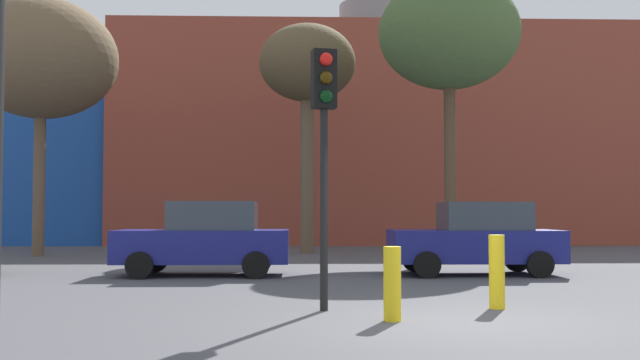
{
  "coord_description": "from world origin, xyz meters",
  "views": [
    {
      "loc": [
        -2.14,
        -9.8,
        1.48
      ],
      "look_at": [
        -1.51,
        10.19,
        2.36
      ],
      "focal_mm": 41.09,
      "sensor_mm": 36.0,
      "label": 1
    }
  ],
  "objects_px": {
    "parked_car_2": "(477,239)",
    "bare_tree_2": "(307,67)",
    "bare_tree_0": "(41,59)",
    "bollard_yellow_0": "(392,284)",
    "bare_tree_1": "(449,34)",
    "parked_car_1": "(206,239)",
    "traffic_light_island": "(324,118)",
    "bollard_yellow_1": "(497,272)"
  },
  "relations": [
    {
      "from": "parked_car_2",
      "to": "bare_tree_2",
      "type": "bearing_deg",
      "value": -67.27
    },
    {
      "from": "bare_tree_0",
      "to": "bollard_yellow_0",
      "type": "xyz_separation_m",
      "value": [
        10.03,
        -15.05,
        -6.19
      ]
    },
    {
      "from": "parked_car_2",
      "to": "bare_tree_1",
      "type": "bearing_deg",
      "value": -95.99
    },
    {
      "from": "parked_car_1",
      "to": "traffic_light_island",
      "type": "xyz_separation_m",
      "value": [
        2.55,
        -6.22,
        2.04
      ]
    },
    {
      "from": "bare_tree_1",
      "to": "bollard_yellow_1",
      "type": "distance_m",
      "value": 13.8
    },
    {
      "from": "bare_tree_0",
      "to": "bollard_yellow_1",
      "type": "height_order",
      "value": "bare_tree_0"
    },
    {
      "from": "bare_tree_0",
      "to": "bare_tree_1",
      "type": "xyz_separation_m",
      "value": [
        13.61,
        -1.85,
        0.51
      ]
    },
    {
      "from": "bollard_yellow_0",
      "to": "bollard_yellow_1",
      "type": "xyz_separation_m",
      "value": [
        1.77,
        1.23,
        0.06
      ]
    },
    {
      "from": "bare_tree_2",
      "to": "bollard_yellow_1",
      "type": "bearing_deg",
      "value": -80.01
    },
    {
      "from": "bare_tree_1",
      "to": "bollard_yellow_0",
      "type": "relative_size",
      "value": 8.97
    },
    {
      "from": "parked_car_1",
      "to": "bare_tree_2",
      "type": "xyz_separation_m",
      "value": [
        2.51,
        9.29,
        5.93
      ]
    },
    {
      "from": "bollard_yellow_1",
      "to": "bare_tree_2",
      "type": "bearing_deg",
      "value": 99.99
    },
    {
      "from": "parked_car_1",
      "to": "traffic_light_island",
      "type": "bearing_deg",
      "value": 112.29
    },
    {
      "from": "bare_tree_1",
      "to": "bare_tree_2",
      "type": "relative_size",
      "value": 1.08
    },
    {
      "from": "bare_tree_1",
      "to": "parked_car_2",
      "type": "bearing_deg",
      "value": -95.99
    },
    {
      "from": "bollard_yellow_0",
      "to": "traffic_light_island",
      "type": "bearing_deg",
      "value": 129.94
    },
    {
      "from": "bare_tree_2",
      "to": "traffic_light_island",
      "type": "bearing_deg",
      "value": -89.84
    },
    {
      "from": "parked_car_2",
      "to": "bare_tree_1",
      "type": "relative_size",
      "value": 0.44
    },
    {
      "from": "parked_car_2",
      "to": "bare_tree_2",
      "type": "distance_m",
      "value": 11.69
    },
    {
      "from": "bare_tree_1",
      "to": "bollard_yellow_0",
      "type": "bearing_deg",
      "value": -105.2
    },
    {
      "from": "bare_tree_1",
      "to": "parked_car_1",
      "type": "bearing_deg",
      "value": -139.88
    },
    {
      "from": "parked_car_2",
      "to": "bare_tree_1",
      "type": "xyz_separation_m",
      "value": [
        0.62,
        5.92,
        6.35
      ]
    },
    {
      "from": "bare_tree_0",
      "to": "bare_tree_2",
      "type": "distance_m",
      "value": 9.23
    },
    {
      "from": "bollard_yellow_1",
      "to": "parked_car_1",
      "type": "bearing_deg",
      "value": 130.73
    },
    {
      "from": "bollard_yellow_0",
      "to": "parked_car_1",
      "type": "bearing_deg",
      "value": 115.27
    },
    {
      "from": "parked_car_1",
      "to": "bollard_yellow_1",
      "type": "xyz_separation_m",
      "value": [
        5.21,
        -6.05,
        -0.3
      ]
    },
    {
      "from": "parked_car_1",
      "to": "parked_car_2",
      "type": "distance_m",
      "value": 6.4
    },
    {
      "from": "traffic_light_island",
      "to": "bare_tree_2",
      "type": "bearing_deg",
      "value": 168.23
    },
    {
      "from": "bare_tree_0",
      "to": "parked_car_1",
      "type": "bearing_deg",
      "value": -49.67
    },
    {
      "from": "traffic_light_island",
      "to": "bare_tree_2",
      "type": "xyz_separation_m",
      "value": [
        -0.04,
        15.51,
        3.88
      ]
    },
    {
      "from": "parked_car_1",
      "to": "bare_tree_2",
      "type": "bearing_deg",
      "value": -105.09
    },
    {
      "from": "parked_car_1",
      "to": "bare_tree_0",
      "type": "distance_m",
      "value": 11.74
    },
    {
      "from": "bollard_yellow_0",
      "to": "bollard_yellow_1",
      "type": "bearing_deg",
      "value": 34.7
    },
    {
      "from": "bare_tree_0",
      "to": "bollard_yellow_1",
      "type": "bearing_deg",
      "value": -49.49
    },
    {
      "from": "traffic_light_island",
      "to": "parked_car_2",
      "type": "bearing_deg",
      "value": 136.32
    },
    {
      "from": "parked_car_1",
      "to": "bare_tree_1",
      "type": "distance_m",
      "value": 11.16
    },
    {
      "from": "bare_tree_2",
      "to": "bollard_yellow_1",
      "type": "height_order",
      "value": "bare_tree_2"
    },
    {
      "from": "parked_car_2",
      "to": "bollard_yellow_0",
      "type": "height_order",
      "value": "parked_car_2"
    },
    {
      "from": "parked_car_1",
      "to": "bare_tree_0",
      "type": "height_order",
      "value": "bare_tree_0"
    },
    {
      "from": "parked_car_2",
      "to": "bare_tree_1",
      "type": "height_order",
      "value": "bare_tree_1"
    },
    {
      "from": "bare_tree_0",
      "to": "bare_tree_1",
      "type": "height_order",
      "value": "bare_tree_1"
    },
    {
      "from": "bare_tree_2",
      "to": "bollard_yellow_0",
      "type": "height_order",
      "value": "bare_tree_2"
    }
  ]
}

